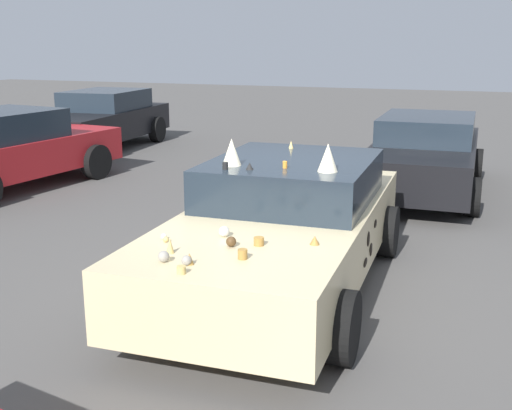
{
  "coord_description": "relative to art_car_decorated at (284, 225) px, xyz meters",
  "views": [
    {
      "loc": [
        -6.19,
        -2.05,
        2.61
      ],
      "look_at": [
        0.0,
        0.3,
        0.9
      ],
      "focal_mm": 44.81,
      "sensor_mm": 36.0,
      "label": 1
    }
  ],
  "objects": [
    {
      "name": "parked_sedan_row_back_center",
      "position": [
        2.72,
        6.18,
        0.03
      ],
      "size": [
        4.5,
        2.32,
        1.41
      ],
      "rotation": [
        0.0,
        0.0,
        -0.11
      ],
      "color": "red",
      "rests_on": "ground"
    },
    {
      "name": "parked_sedan_row_back_far",
      "position": [
        7.16,
        7.15,
        0.03
      ],
      "size": [
        4.66,
        2.26,
        1.41
      ],
      "rotation": [
        0.0,
        0.0,
        3.22
      ],
      "color": "black",
      "rests_on": "ground"
    },
    {
      "name": "art_car_decorated",
      "position": [
        0.0,
        0.0,
        0.0
      ],
      "size": [
        4.72,
        2.24,
        1.63
      ],
      "rotation": [
        0.0,
        0.0,
        3.18
      ],
      "color": "beige",
      "rests_on": "ground"
    },
    {
      "name": "parked_sedan_behind_right",
      "position": [
        5.15,
        -0.9,
        -0.01
      ],
      "size": [
        4.56,
        2.03,
        1.33
      ],
      "rotation": [
        0.0,
        0.0,
        3.17
      ],
      "color": "black",
      "rests_on": "ground"
    },
    {
      "name": "ground_plane",
      "position": [
        -0.08,
        -0.0,
        -0.69
      ],
      "size": [
        60.0,
        60.0,
        0.0
      ],
      "primitive_type": "plane",
      "color": "#514F4C"
    }
  ]
}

